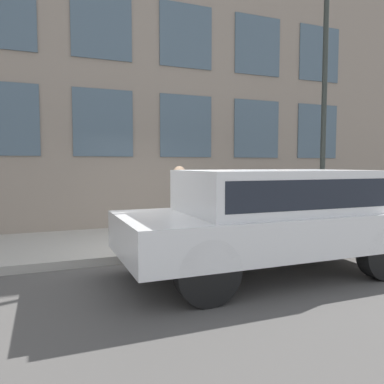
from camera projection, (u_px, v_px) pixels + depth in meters
The scene contains 7 objects.
ground_plane at pixel (189, 258), 6.93m from camera, with size 80.00×80.00×0.00m, color #514F4C.
sidewalk at pixel (165, 239), 8.31m from camera, with size 2.99×60.00×0.15m.
building_facade at pixel (144, 28), 9.46m from camera, with size 0.33×40.00×10.37m.
fire_hydrant at pixel (205, 224), 7.68m from camera, with size 0.35×0.46×0.71m.
person at pixel (179, 196), 7.75m from camera, with size 0.37×0.25×1.55m.
parked_truck_white_near at pixel (271, 212), 5.89m from camera, with size 2.01×4.66×1.64m.
street_lamp at pixel (325, 55), 8.61m from camera, with size 0.36×0.36×6.74m.
Camera 1 is at (-6.36, 2.47, 1.72)m, focal length 35.00 mm.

